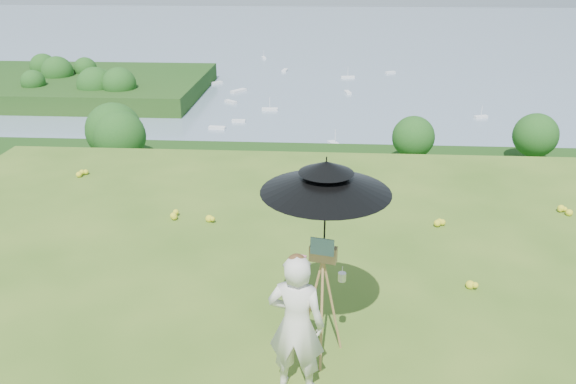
{
  "coord_description": "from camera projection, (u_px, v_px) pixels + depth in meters",
  "views": [
    {
      "loc": [
        0.48,
        -5.61,
        4.33
      ],
      "look_at": [
        -0.01,
        2.15,
        1.02
      ],
      "focal_mm": 35.0,
      "sensor_mm": 36.0,
      "label": 1
    }
  ],
  "objects": [
    {
      "name": "painter",
      "position": [
        296.0,
        325.0,
        5.76
      ],
      "size": [
        0.65,
        0.48,
        1.63
      ],
      "primitive_type": "imported",
      "rotation": [
        0.0,
        0.0,
        2.98
      ],
      "color": "white",
      "rests_on": "ground"
    },
    {
      "name": "slope_trees",
      "position": [
        314.0,
        216.0,
        44.89
      ],
      "size": [
        110.0,
        50.0,
        6.0
      ],
      "primitive_type": null,
      "color": "#164A16",
      "rests_on": "forest_slope"
    },
    {
      "name": "bay_water",
      "position": [
        323.0,
        51.0,
        240.61
      ],
      "size": [
        700.0,
        700.0,
        0.0
      ],
      "primitive_type": "plane",
      "color": "slate",
      "rests_on": "ground"
    },
    {
      "name": "wildflowers",
      "position": [
        279.0,
        321.0,
        7.08
      ],
      "size": [
        10.0,
        10.5,
        0.12
      ],
      "primitive_type": null,
      "color": "yellow",
      "rests_on": "ground"
    },
    {
      "name": "moored_boats",
      "position": [
        280.0,
        91.0,
        168.63
      ],
      "size": [
        140.0,
        140.0,
        0.7
      ],
      "primitive_type": null,
      "color": "white",
      "rests_on": "bay_water"
    },
    {
      "name": "peninsula",
      "position": [
        66.0,
        77.0,
        164.9
      ],
      "size": [
        90.0,
        60.0,
        12.0
      ],
      "primitive_type": null,
      "color": "#0F360E",
      "rests_on": "bay_water"
    },
    {
      "name": "field_easel",
      "position": [
        322.0,
        298.0,
        6.27
      ],
      "size": [
        0.71,
        0.71,
        1.56
      ],
      "primitive_type": null,
      "rotation": [
        0.0,
        0.0,
        -0.23
      ],
      "color": "#9C6F41",
      "rests_on": "ground"
    },
    {
      "name": "shoreline_tier",
      "position": [
        316.0,
        227.0,
        89.85
      ],
      "size": [
        170.0,
        28.0,
        8.0
      ],
      "primitive_type": "cube",
      "color": "#6B6555",
      "rests_on": "bay_water"
    },
    {
      "name": "ground",
      "position": [
        278.0,
        337.0,
        6.87
      ],
      "size": [
        14.0,
        14.0,
        0.0
      ],
      "primitive_type": "plane",
      "color": "#3B621C",
      "rests_on": "ground"
    },
    {
      "name": "forest_slope",
      "position": [
        311.0,
        356.0,
        50.37
      ],
      "size": [
        140.0,
        56.0,
        22.0
      ],
      "primitive_type": "cube",
      "color": "#0F360E",
      "rests_on": "bay_water"
    },
    {
      "name": "sun_umbrella",
      "position": [
        325.0,
        209.0,
        5.87
      ],
      "size": [
        1.72,
        1.72,
        1.16
      ],
      "primitive_type": null,
      "rotation": [
        0.0,
        0.0,
        -0.31
      ],
      "color": "black",
      "rests_on": "field_easel"
    },
    {
      "name": "harbor_town",
      "position": [
        317.0,
        190.0,
        87.3
      ],
      "size": [
        110.0,
        22.0,
        5.0
      ],
      "primitive_type": null,
      "color": "silver",
      "rests_on": "shoreline_tier"
    },
    {
      "name": "painter_cap",
      "position": [
        297.0,
        259.0,
        5.46
      ],
      "size": [
        0.26,
        0.28,
        0.1
      ],
      "primitive_type": null,
      "rotation": [
        0.0,
        0.0,
        -0.37
      ],
      "color": "#D97788",
      "rests_on": "painter"
    }
  ]
}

